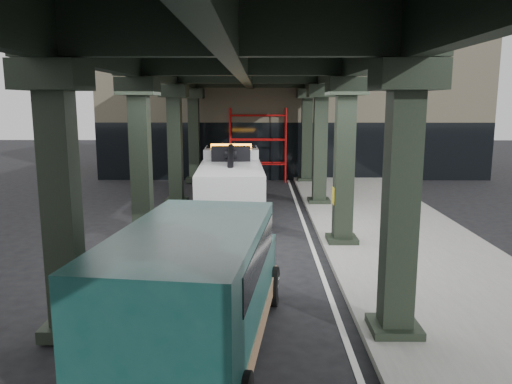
{
  "coord_description": "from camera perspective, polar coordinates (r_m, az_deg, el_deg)",
  "views": [
    {
      "loc": [
        0.12,
        -12.63,
        4.3
      ],
      "look_at": [
        0.0,
        1.8,
        1.7
      ],
      "focal_mm": 35.0,
      "sensor_mm": 36.0,
      "label": 1
    }
  ],
  "objects": [
    {
      "name": "tow_truck",
      "position": [
        19.82,
        -2.87,
        1.52
      ],
      "size": [
        2.74,
        8.28,
        2.68
      ],
      "rotation": [
        0.0,
        0.0,
        0.05
      ],
      "color": "black",
      "rests_on": "ground"
    },
    {
      "name": "ground",
      "position": [
        13.34,
        -0.08,
        -8.59
      ],
      "size": [
        90.0,
        90.0,
        0.0
      ],
      "primitive_type": "plane",
      "color": "black",
      "rests_on": "ground"
    },
    {
      "name": "viaduct",
      "position": [
        14.68,
        -1.62,
        14.75
      ],
      "size": [
        7.4,
        32.0,
        6.4
      ],
      "color": "black",
      "rests_on": "ground"
    },
    {
      "name": "towed_van",
      "position": [
        8.5,
        -6.76,
        -10.79
      ],
      "size": [
        2.91,
        6.02,
        2.35
      ],
      "rotation": [
        0.0,
        0.0,
        -0.12
      ],
      "color": "#12413C",
      "rests_on": "ground"
    },
    {
      "name": "scaffolding",
      "position": [
        27.36,
        0.22,
        5.63
      ],
      "size": [
        3.08,
        0.88,
        4.0
      ],
      "color": "red",
      "rests_on": "ground"
    },
    {
      "name": "lane_stripe",
      "position": [
        15.32,
        6.4,
        -6.12
      ],
      "size": [
        0.12,
        38.0,
        0.01
      ],
      "primitive_type": "cube",
      "color": "silver",
      "rests_on": "ground"
    },
    {
      "name": "sidewalk",
      "position": [
        15.84,
        16.58,
        -5.69
      ],
      "size": [
        5.0,
        40.0,
        0.15
      ],
      "primitive_type": "cube",
      "color": "gray",
      "rests_on": "ground"
    },
    {
      "name": "building",
      "position": [
        32.68,
        3.82,
        9.68
      ],
      "size": [
        22.0,
        10.0,
        8.0
      ],
      "primitive_type": "cube",
      "color": "#C6B793",
      "rests_on": "ground"
    }
  ]
}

